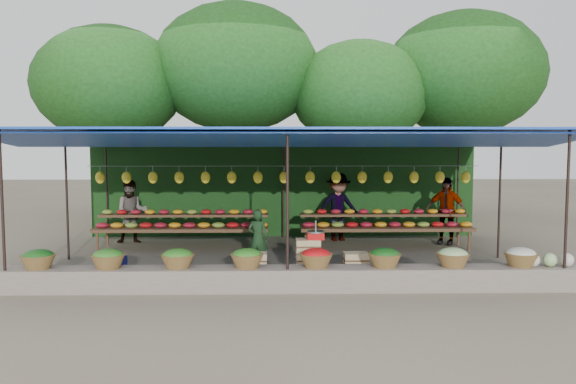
{
  "coord_description": "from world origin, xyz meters",
  "views": [
    {
      "loc": [
        -0.18,
        -12.37,
        2.51
      ],
      "look_at": [
        0.07,
        0.2,
        1.48
      ],
      "focal_mm": 35.0,
      "sensor_mm": 36.0,
      "label": 1
    }
  ],
  "objects_px": {
    "vendor_seated": "(258,239)",
    "blue_crate_back": "(111,264)",
    "blue_crate_front": "(49,276)",
    "crate_counter": "(307,263)",
    "weighing_scale": "(316,235)"
  },
  "relations": [
    {
      "from": "crate_counter",
      "to": "vendor_seated",
      "type": "distance_m",
      "value": 1.47
    },
    {
      "from": "crate_counter",
      "to": "vendor_seated",
      "type": "relative_size",
      "value": 1.95
    },
    {
      "from": "vendor_seated",
      "to": "blue_crate_back",
      "type": "distance_m",
      "value": 2.98
    },
    {
      "from": "blue_crate_back",
      "to": "vendor_seated",
      "type": "bearing_deg",
      "value": 22.1
    },
    {
      "from": "weighing_scale",
      "to": "blue_crate_back",
      "type": "relative_size",
      "value": 0.69
    },
    {
      "from": "crate_counter",
      "to": "weighing_scale",
      "type": "height_order",
      "value": "weighing_scale"
    },
    {
      "from": "blue_crate_front",
      "to": "blue_crate_back",
      "type": "relative_size",
      "value": 0.94
    },
    {
      "from": "weighing_scale",
      "to": "vendor_seated",
      "type": "height_order",
      "value": "vendor_seated"
    },
    {
      "from": "vendor_seated",
      "to": "blue_crate_back",
      "type": "relative_size",
      "value": 2.37
    },
    {
      "from": "weighing_scale",
      "to": "blue_crate_front",
      "type": "bearing_deg",
      "value": -177.23
    },
    {
      "from": "blue_crate_back",
      "to": "weighing_scale",
      "type": "bearing_deg",
      "value": 5.15
    },
    {
      "from": "vendor_seated",
      "to": "weighing_scale",
      "type": "bearing_deg",
      "value": 150.54
    },
    {
      "from": "crate_counter",
      "to": "blue_crate_back",
      "type": "distance_m",
      "value": 3.96
    },
    {
      "from": "blue_crate_front",
      "to": "blue_crate_back",
      "type": "xyz_separation_m",
      "value": [
        0.84,
        1.0,
        0.01
      ]
    },
    {
      "from": "vendor_seated",
      "to": "blue_crate_front",
      "type": "relative_size",
      "value": 2.52
    }
  ]
}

